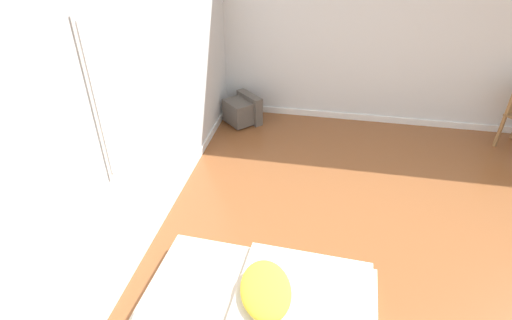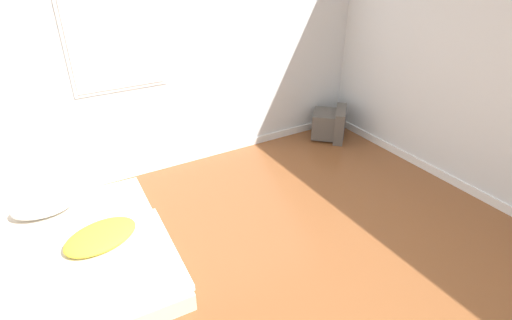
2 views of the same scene
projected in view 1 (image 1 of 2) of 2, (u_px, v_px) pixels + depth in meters
The scene contains 5 objects.
ground_plane at pixel (444, 273), 3.42m from camera, with size 20.00×20.00×0.00m, color brown.
wall_back at pixel (129, 111), 3.14m from camera, with size 7.99×0.08×2.60m.
wall_right at pixel (426, 32), 5.04m from camera, with size 0.08×7.66×2.60m.
mattress_bed at pixel (257, 318), 2.93m from camera, with size 1.37×1.80×0.29m.
crt_tv at pixel (243, 110), 5.65m from camera, with size 0.59×0.59×0.40m.
Camera 1 is at (-2.60, 1.14, 2.68)m, focal length 28.00 mm.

